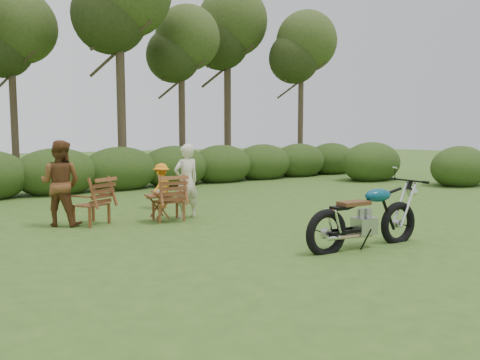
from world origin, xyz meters
TOP-DOWN VIEW (x-y plane):
  - ground at (0.00, 0.00)m, footprint 80.00×80.00m
  - tree_line at (0.50, 9.74)m, footprint 22.52×11.62m
  - motorcycle at (0.13, -0.79)m, footprint 2.25×1.09m
  - lawn_chair_right at (-1.32, 3.14)m, footprint 0.76×0.76m
  - lawn_chair_left at (-2.76, 3.69)m, footprint 0.87×0.87m
  - side_table at (-1.52, 3.15)m, footprint 0.60×0.52m
  - cup at (-1.50, 3.17)m, footprint 0.13×0.13m
  - adult_a at (-0.86, 3.17)m, footprint 0.60×0.40m
  - adult_b at (-3.28, 3.92)m, footprint 1.04×1.02m
  - child at (-0.69, 4.69)m, footprint 0.82×0.74m

SIDE VIEW (x-z plane):
  - ground at x=0.00m, z-range 0.00..0.00m
  - motorcycle at x=0.13m, z-range -0.62..0.62m
  - lawn_chair_right at x=-1.32m, z-range -0.48..0.48m
  - lawn_chair_left at x=-2.76m, z-range -0.48..0.48m
  - adult_a at x=-0.86m, z-range -0.80..0.80m
  - adult_b at x=-3.28m, z-range -0.85..0.85m
  - child at x=-0.69m, z-range -0.55..0.55m
  - side_table at x=-1.52m, z-range 0.00..0.56m
  - cup at x=-1.50m, z-range 0.56..0.67m
  - tree_line at x=0.50m, z-range -0.26..7.88m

